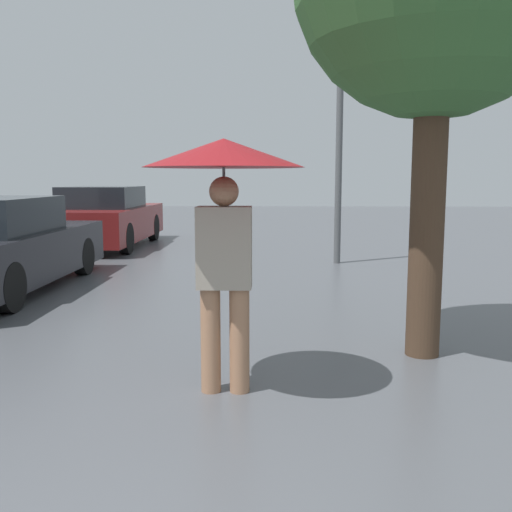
% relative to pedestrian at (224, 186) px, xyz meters
% --- Properties ---
extents(pedestrian, '(1.10, 1.10, 1.76)m').
position_rel_pedestrian_xyz_m(pedestrian, '(0.00, 0.00, 0.00)').
color(pedestrian, '#9E7051').
rests_on(pedestrian, ground_plane).
extents(parked_car_farthest, '(1.72, 4.23, 1.32)m').
position_rel_pedestrian_xyz_m(parked_car_farthest, '(-3.35, 8.58, -0.83)').
color(parked_car_farthest, maroon).
rests_on(parked_car_farthest, ground_plane).
extents(street_lamp, '(0.32, 0.32, 3.86)m').
position_rel_pedestrian_xyz_m(street_lamp, '(1.49, 6.22, 1.09)').
color(street_lamp, '#515456').
rests_on(street_lamp, ground_plane).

